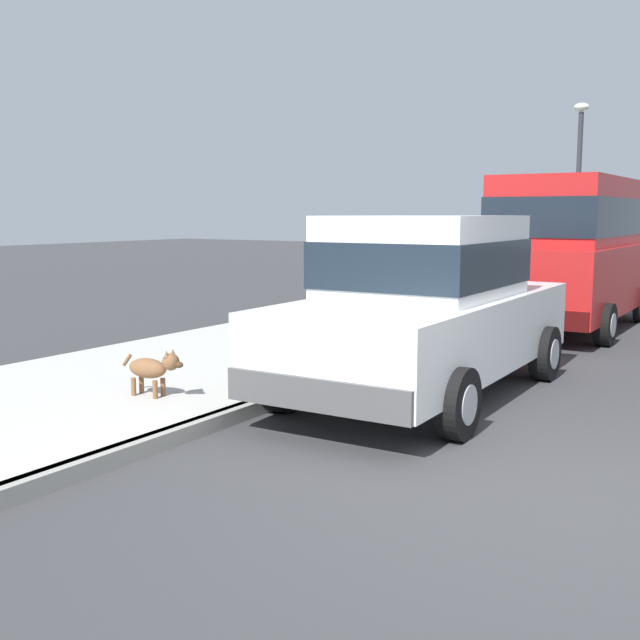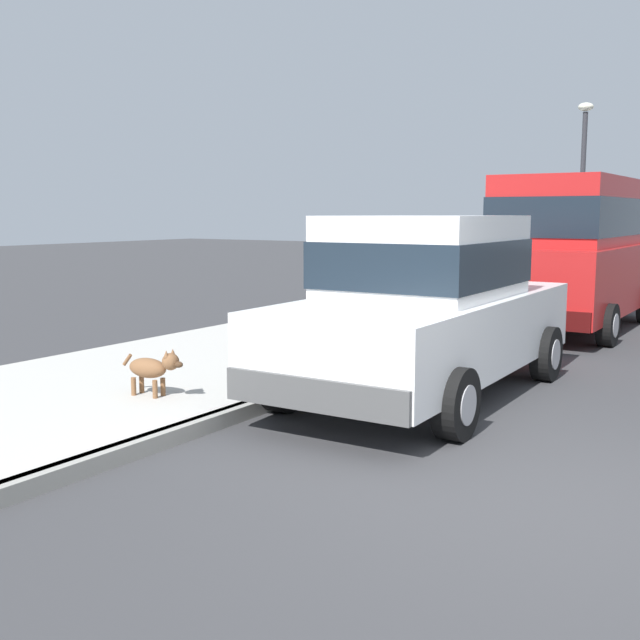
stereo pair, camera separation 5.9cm
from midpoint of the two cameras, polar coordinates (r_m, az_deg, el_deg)
name	(u,v)px [view 1 (the left image)]	position (r m, az deg, el deg)	size (l,w,h in m)	color
ground_plane	(571,501)	(5.59, 17.98, -12.78)	(80.00, 80.00, 0.00)	#38383A
curb	(211,423)	(7.01, -8.43, -7.61)	(0.16, 64.00, 0.14)	gray
sidewalk	(76,397)	(8.27, -17.95, -5.51)	(3.60, 64.00, 0.14)	#B7B5AD
car_white_sedan	(426,305)	(8.16, 7.70, 1.15)	(2.10, 4.63, 1.92)	white
car_red_van	(570,246)	(13.54, 18.04, 5.26)	(2.14, 4.90, 2.52)	red
dog_brown	(153,368)	(7.73, -12.60, -3.52)	(0.76, 0.24, 0.49)	brown
fire_hydrant	(385,320)	(10.62, 4.70, 0.01)	(0.34, 0.24, 0.72)	gold
street_lamp	(579,173)	(19.73, 18.68, 10.35)	(0.36, 0.36, 4.42)	#2D2D33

